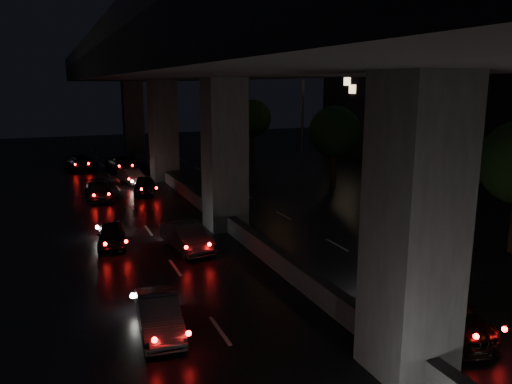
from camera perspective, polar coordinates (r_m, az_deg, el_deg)
ground at (r=22.90m, az=0.62°, el=-7.29°), size 120.00×120.00×0.00m
viaduct at (r=26.27m, az=-3.76°, el=13.70°), size 12.00×80.00×10.50m
median_barrier at (r=27.23m, az=-3.53°, el=-3.19°), size 0.45×70.00×0.85m
building_right_far at (r=53.37m, az=19.54°, el=11.37°), size 12.00×22.00×15.00m
tree_c at (r=37.50m, az=8.96°, el=6.79°), size 3.80×3.80×6.12m
tree_d at (r=51.78m, az=-0.38°, el=8.40°), size 3.80×3.80×6.12m
streetlight_far at (r=42.61m, az=4.73°, el=9.50°), size 2.52×0.44×9.00m
car_3 at (r=17.33m, az=20.37°, el=-12.43°), size 2.73×4.74×1.29m
car_4 at (r=16.38m, az=-11.03°, el=-13.57°), size 1.53×3.64×1.17m
car_5 at (r=23.78m, az=-7.92°, el=-5.06°), size 1.84×3.99×1.27m
car_6 at (r=25.06m, az=-16.20°, el=-4.74°), size 1.71×3.37×1.10m
car_7 at (r=35.39m, az=-17.51°, el=0.09°), size 1.72×3.94×1.13m
car_8 at (r=36.35m, az=-12.66°, el=0.74°), size 2.15×3.78×1.21m
car_9 at (r=40.39m, az=-14.00°, el=1.77°), size 1.89×3.69×1.16m
car_10 at (r=46.31m, az=-15.00°, el=3.13°), size 2.83×5.07×1.34m
car_11 at (r=48.38m, az=-19.42°, el=3.23°), size 2.94×5.12×1.34m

